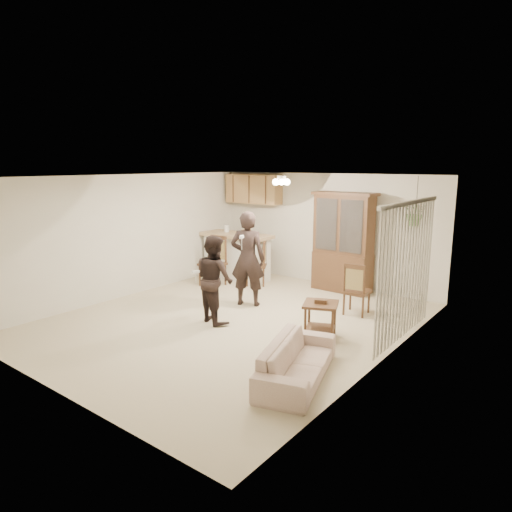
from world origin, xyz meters
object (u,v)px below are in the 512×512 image
Objects in this scene: adult at (248,260)px; chair_hutch_left at (256,272)px; sofa at (297,352)px; child at (215,284)px; chair_hutch_right at (357,299)px; chair_bar at (213,272)px; side_table at (320,320)px; china_hutch at (343,243)px.

adult reaches higher than chair_hutch_left.
child reaches higher than sofa.
adult is 1.86× the size of chair_hutch_right.
chair_bar reaches higher than chair_hutch_left.
chair_hutch_left is (0.74, 0.66, -0.03)m from chair_bar.
sofa is 2.90m from chair_hutch_right.
adult is 1.61× the size of chair_bar.
side_table is (1.99, -0.66, -0.60)m from adult.
child is at bearing -166.71° from side_table.
child is at bearing -46.73° from chair_bar.
chair_hutch_left is (-2.77, 1.96, -0.01)m from side_table.
adult reaches higher than chair_bar.
chair_hutch_right is (-0.06, 1.44, -0.02)m from side_table.
china_hutch is 1.90× the size of chair_bar.
adult is 1.75m from chair_bar.
side_table is 3.74m from chair_bar.
child is at bearing -103.71° from china_hutch.
china_hutch is at bearing 28.66° from chair_bar.
adult is at bearing 0.37° from chair_hutch_left.
child reaches higher than chair_bar.
china_hutch is 1.75m from chair_hutch_right.
child is 1.98× the size of side_table.
sofa is 1.86× the size of chair_hutch_left.
adult reaches higher than sofa.
child is 2.62m from chair_hutch_right.
child is (-2.31, 0.98, 0.31)m from sofa.
side_table is (1.00, -2.69, -0.75)m from china_hutch.
china_hutch is 2.06m from chair_hutch_left.
chair_hutch_right is at bearing 48.43° from chair_hutch_left.
side_table is 0.61× the size of chair_bar.
adult is at bearing 15.04° from chair_hutch_right.
sofa is 4.67m from chair_hutch_left.
child is 1.34× the size of chair_hutch_left.
chair_hutch_right is (3.45, 0.14, -0.04)m from chair_bar.
china_hutch is 2.96m from chair_bar.
chair_hutch_left is at bearing 144.72° from side_table.
side_table is at bearing 24.04° from chair_hutch_left.
child reaches higher than chair_hutch_right.
china_hutch is 2.11× the size of chair_hutch_left.
sofa is 3.26m from adult.
adult reaches higher than side_table.
china_hutch is 3.12× the size of side_table.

